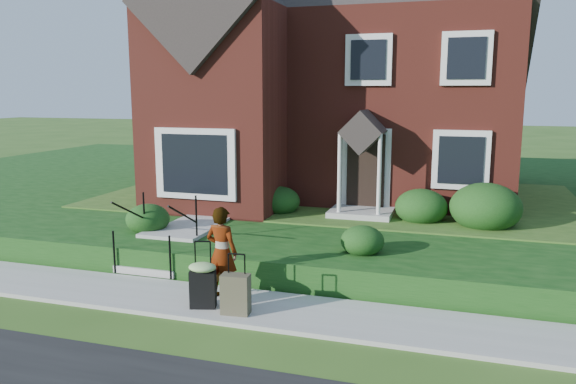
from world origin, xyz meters
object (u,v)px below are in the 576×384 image
at_px(front_steps, 166,245).
at_px(suitcase_olive, 236,294).
at_px(woman, 222,253).
at_px(suitcase_black, 203,282).

xyz_separation_m(front_steps, suitcase_olive, (2.59, -2.26, -0.05)).
bearing_deg(woman, front_steps, -30.62).
height_order(front_steps, suitcase_olive, front_steps).
relative_size(suitcase_black, suitcase_olive, 1.14).
distance_m(woman, suitcase_black, 0.69).
relative_size(front_steps, suitcase_black, 1.71).
height_order(front_steps, woman, woman).
bearing_deg(suitcase_black, suitcase_olive, -24.20).
distance_m(front_steps, woman, 2.65).
bearing_deg(woman, suitcase_olive, 136.81).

